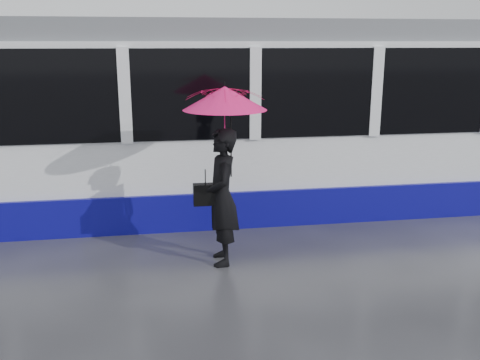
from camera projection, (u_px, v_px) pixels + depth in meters
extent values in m
plane|color=#27272B|center=(237.00, 259.00, 7.61)|extent=(90.00, 90.00, 0.00)
cube|color=#3F3D38|center=(221.00, 218.00, 9.31)|extent=(34.00, 0.07, 0.02)
cube|color=#3F3D38|center=(212.00, 196.00, 10.68)|extent=(34.00, 0.07, 0.02)
cube|color=white|center=(41.00, 130.00, 9.14)|extent=(24.00, 2.40, 2.95)
cube|color=#0D0B7F|center=(47.00, 198.00, 9.45)|extent=(24.00, 2.56, 0.62)
cube|color=black|center=(37.00, 90.00, 8.97)|extent=(23.00, 2.48, 1.40)
cube|color=slate|center=(31.00, 30.00, 8.73)|extent=(23.60, 2.20, 0.35)
imported|color=black|center=(222.00, 197.00, 7.26)|extent=(0.47, 0.70, 1.89)
imported|color=#DC124F|center=(225.00, 121.00, 7.01)|extent=(1.05, 1.07, 0.94)
cone|color=#DC124F|center=(225.00, 98.00, 6.93)|extent=(1.13, 1.13, 0.31)
cylinder|color=black|center=(225.00, 84.00, 6.89)|extent=(0.01, 0.01, 0.07)
cylinder|color=black|center=(231.00, 147.00, 7.13)|extent=(0.02, 0.02, 0.83)
cube|color=black|center=(206.00, 194.00, 7.24)|extent=(0.34, 0.15, 0.29)
cylinder|color=black|center=(205.00, 178.00, 7.18)|extent=(0.01, 0.01, 0.18)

